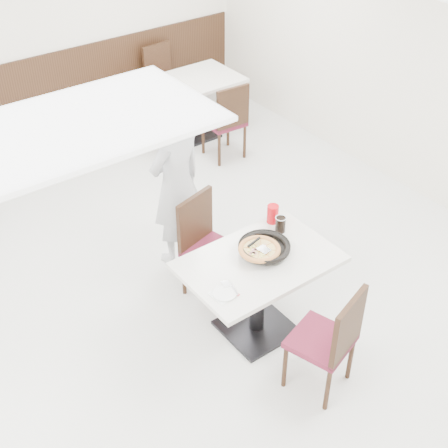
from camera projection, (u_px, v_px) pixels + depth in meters
floor at (191, 299)px, 5.54m from camera, size 7.00×7.00×0.00m
wall_back at (12, 34)px, 6.98m from camera, size 6.00×0.04×2.80m
wall_right at (438, 71)px, 6.15m from camera, size 0.04×7.00×2.80m
wainscot_back at (27, 105)px, 7.47m from camera, size 5.90×0.03×1.10m
fluo_panel_a at (52, 133)px, 2.20m from camera, size 1.20×0.60×0.02m
main_table at (258, 296)px, 5.03m from camera, size 1.25×0.87×0.75m
chair_near at (321, 338)px, 4.53m from camera, size 0.53×0.53×0.95m
chair_far at (212, 250)px, 5.35m from camera, size 0.51×0.51×0.95m
trivet at (263, 256)px, 4.82m from camera, size 0.14×0.14×0.04m
pizza_pan at (264, 249)px, 4.85m from camera, size 0.38×0.38×0.01m
pizza at (259, 251)px, 4.81m from camera, size 0.30×0.30×0.02m
pizza_server at (264, 249)px, 4.77m from camera, size 0.09×0.10×0.00m
napkin at (223, 294)px, 4.50m from camera, size 0.18×0.18×0.00m
side_plate at (224, 293)px, 4.50m from camera, size 0.19×0.19×0.01m
fork at (234, 289)px, 4.52m from camera, size 0.05×0.14×0.00m
cola_glass at (280, 225)px, 5.07m from camera, size 0.09×0.09×0.13m
red_cup at (273, 214)px, 5.17m from camera, size 0.10×0.10×0.16m
diner_person at (176, 184)px, 5.57m from camera, size 0.66×0.49×1.63m
bg_table_right at (192, 108)px, 7.79m from camera, size 1.24×0.86×0.75m
bg_chair_right_near at (224, 120)px, 7.31m from camera, size 0.44×0.44×0.95m
bg_chair_right_far at (167, 83)px, 8.15m from camera, size 0.46×0.46×0.95m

